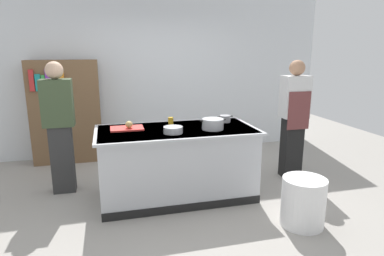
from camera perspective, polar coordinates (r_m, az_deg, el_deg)
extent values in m
plane|color=#9E9991|center=(4.38, -2.56, -11.66)|extent=(10.00, 10.00, 0.00)
cube|color=silver|center=(6.05, -6.92, 9.94)|extent=(6.40, 0.12, 3.00)
cube|color=#B7BABF|center=(4.21, -2.63, -6.11)|extent=(1.90, 0.90, 0.90)
cube|color=#B7BABF|center=(4.09, -2.69, -0.36)|extent=(1.98, 0.98, 0.03)
cube|color=black|center=(3.96, -1.16, -13.72)|extent=(1.90, 0.01, 0.10)
cube|color=red|center=(4.14, -11.21, -0.07)|extent=(0.40, 0.28, 0.02)
sphere|color=tan|center=(4.10, -10.87, 0.58)|extent=(0.09, 0.09, 0.09)
cylinder|color=#B7BABF|center=(4.06, 3.63, 0.70)|extent=(0.27, 0.27, 0.13)
cube|color=black|center=(4.00, 1.63, 1.23)|extent=(0.04, 0.02, 0.01)
cube|color=black|center=(4.09, 5.61, 1.44)|extent=(0.04, 0.02, 0.01)
cylinder|color=#99999E|center=(4.47, 5.73, 1.59)|extent=(0.15, 0.15, 0.09)
cube|color=black|center=(4.43, 4.66, 1.95)|extent=(0.04, 0.02, 0.01)
cube|color=black|center=(4.49, 6.81, 2.06)|extent=(0.04, 0.02, 0.01)
cylinder|color=#B7BABF|center=(3.87, -3.30, -0.33)|extent=(0.23, 0.23, 0.08)
cylinder|color=yellow|center=(4.30, -3.71, 1.21)|extent=(0.07, 0.07, 0.10)
cylinder|color=white|center=(3.81, 18.71, -12.04)|extent=(0.46, 0.46, 0.53)
cube|color=black|center=(5.10, 16.85, -3.18)|extent=(0.28, 0.20, 0.90)
cube|color=silver|center=(4.95, 17.44, 5.18)|extent=(0.38, 0.24, 0.60)
sphere|color=#A87A5B|center=(4.91, 17.78, 9.91)|extent=(0.22, 0.22, 0.22)
cube|color=brown|center=(4.87, 18.06, 2.86)|extent=(0.34, 0.02, 0.54)
cube|color=#303030|center=(4.69, -21.51, -5.03)|extent=(0.28, 0.20, 0.90)
cube|color=#3A4B30|center=(4.52, -22.33, 4.04)|extent=(0.38, 0.24, 0.60)
sphere|color=#D3AA8C|center=(4.48, -22.80, 9.22)|extent=(0.22, 0.22, 0.22)
cube|color=brown|center=(5.82, -21.03, 2.55)|extent=(1.10, 0.28, 1.70)
cube|color=red|center=(5.66, -26.06, 7.40)|extent=(0.07, 0.03, 0.33)
cube|color=teal|center=(5.64, -25.15, 7.12)|extent=(0.08, 0.03, 0.26)
cube|color=green|center=(5.63, -24.37, 7.10)|extent=(0.05, 0.03, 0.25)
cube|color=purple|center=(5.61, -23.66, 7.63)|extent=(0.08, 0.03, 0.34)
cube|color=yellow|center=(5.60, -22.69, 7.36)|extent=(0.08, 0.03, 0.27)
cube|color=orange|center=(5.59, -21.72, 7.59)|extent=(0.09, 0.03, 0.30)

